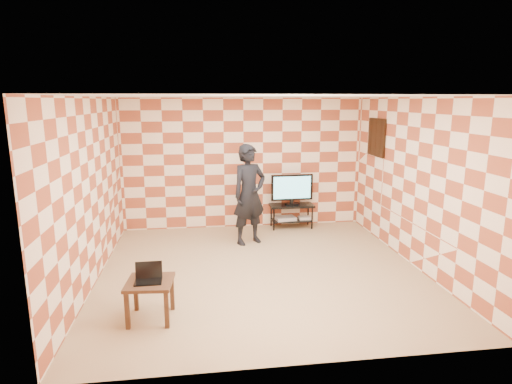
# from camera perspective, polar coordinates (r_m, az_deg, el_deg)

# --- Properties ---
(floor) EXTENTS (5.00, 5.00, 0.00)m
(floor) POSITION_cam_1_polar(r_m,az_deg,el_deg) (6.90, 0.69, -10.44)
(floor) COLOR tan
(floor) RESTS_ON ground
(wall_back) EXTENTS (5.00, 0.02, 2.70)m
(wall_back) POSITION_cam_1_polar(r_m,az_deg,el_deg) (8.94, -1.66, 3.79)
(wall_back) COLOR #FFE9C8
(wall_back) RESTS_ON ground
(wall_front) EXTENTS (5.00, 0.02, 2.70)m
(wall_front) POSITION_cam_1_polar(r_m,az_deg,el_deg) (4.12, 5.92, -6.27)
(wall_front) COLOR #FFE9C8
(wall_front) RESTS_ON ground
(wall_left) EXTENTS (0.02, 5.00, 2.70)m
(wall_left) POSITION_cam_1_polar(r_m,az_deg,el_deg) (6.61, -21.23, -0.01)
(wall_left) COLOR #FFE9C8
(wall_left) RESTS_ON ground
(wall_right) EXTENTS (0.02, 5.00, 2.70)m
(wall_right) POSITION_cam_1_polar(r_m,az_deg,el_deg) (7.29, 20.54, 1.12)
(wall_right) COLOR #FFE9C8
(wall_right) RESTS_ON ground
(ceiling) EXTENTS (5.00, 5.00, 0.02)m
(ceiling) POSITION_cam_1_polar(r_m,az_deg,el_deg) (6.37, 0.75, 12.61)
(ceiling) COLOR white
(ceiling) RESTS_ON wall_back
(wall_art) EXTENTS (0.04, 0.72, 0.72)m
(wall_art) POSITION_cam_1_polar(r_m,az_deg,el_deg) (8.59, 15.78, 7.03)
(wall_art) COLOR black
(wall_art) RESTS_ON wall_right
(tv_stand) EXTENTS (0.92, 0.41, 0.50)m
(tv_stand) POSITION_cam_1_polar(r_m,az_deg,el_deg) (9.05, 4.75, -2.52)
(tv_stand) COLOR black
(tv_stand) RESTS_ON floor
(tv) EXTENTS (0.88, 0.18, 0.64)m
(tv) POSITION_cam_1_polar(r_m,az_deg,el_deg) (8.93, 4.81, 0.52)
(tv) COLOR black
(tv) RESTS_ON tv_stand
(dvd_player) EXTENTS (0.45, 0.35, 0.07)m
(dvd_player) POSITION_cam_1_polar(r_m,az_deg,el_deg) (9.06, 3.92, -3.51)
(dvd_player) COLOR #B8B8BA
(dvd_player) RESTS_ON tv_stand
(game_console) EXTENTS (0.25, 0.18, 0.06)m
(game_console) POSITION_cam_1_polar(r_m,az_deg,el_deg) (9.16, 6.47, -3.44)
(game_console) COLOR silver
(game_console) RESTS_ON tv_stand
(side_table) EXTENTS (0.59, 0.59, 0.50)m
(side_table) POSITION_cam_1_polar(r_m,az_deg,el_deg) (5.49, -13.96, -12.27)
(side_table) COLOR #3D261A
(side_table) RESTS_ON floor
(laptop) EXTENTS (0.33, 0.26, 0.22)m
(laptop) POSITION_cam_1_polar(r_m,az_deg,el_deg) (5.44, -14.14, -10.92)
(laptop) COLOR black
(laptop) RESTS_ON side_table
(person) EXTENTS (0.81, 0.70, 1.87)m
(person) POSITION_cam_1_polar(r_m,az_deg,el_deg) (7.92, -0.90, -0.34)
(person) COLOR black
(person) RESTS_ON floor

